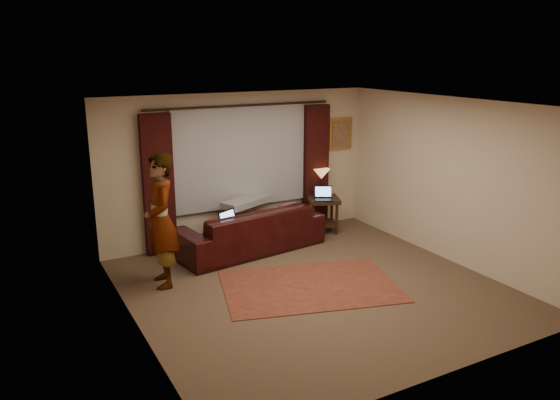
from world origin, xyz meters
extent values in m
cube|color=brown|center=(0.00, 0.00, -0.01)|extent=(5.00, 5.00, 0.01)
cube|color=silver|center=(0.00, 0.00, 2.60)|extent=(5.00, 5.00, 0.02)
cube|color=beige|center=(0.00, 2.50, 1.30)|extent=(5.00, 0.02, 2.60)
cube|color=beige|center=(0.00, -2.50, 1.30)|extent=(5.00, 0.02, 2.60)
cube|color=beige|center=(-2.50, 0.00, 1.30)|extent=(0.02, 5.00, 2.60)
cube|color=beige|center=(2.50, 0.00, 1.30)|extent=(0.02, 5.00, 2.60)
cube|color=#A3A3AB|center=(0.00, 2.44, 1.50)|extent=(2.50, 0.05, 1.80)
cube|color=black|center=(-1.50, 2.39, 1.18)|extent=(0.50, 0.14, 2.30)
cube|color=black|center=(1.50, 2.39, 1.18)|extent=(0.50, 0.14, 2.30)
cylinder|color=black|center=(0.00, 2.39, 2.38)|extent=(0.04, 0.04, 3.40)
cube|color=#BB883A|center=(2.10, 2.47, 1.75)|extent=(0.50, 0.04, 0.60)
imported|color=black|center=(-0.15, 1.83, 0.51)|extent=(2.67, 1.44, 1.02)
cube|color=gray|center=(-0.03, 2.16, 1.03)|extent=(1.02, 0.73, 0.11)
ellipsoid|color=brown|center=(0.67, 1.83, 0.61)|extent=(0.53, 0.44, 0.20)
cube|color=brown|center=(-0.03, 0.06, 0.01)|extent=(2.82, 2.26, 0.01)
cube|color=black|center=(1.49, 2.09, 0.33)|extent=(0.73, 0.73, 0.65)
imported|color=gray|center=(-1.84, 1.14, 0.96)|extent=(0.62, 0.62, 1.93)
camera|label=1|loc=(-3.85, -6.10, 3.26)|focal=35.00mm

